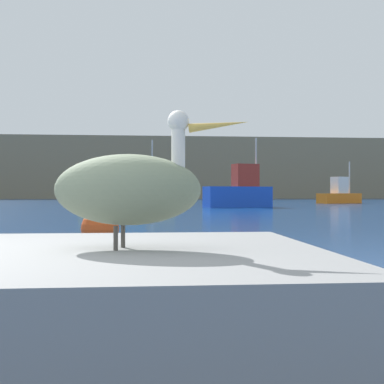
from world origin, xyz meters
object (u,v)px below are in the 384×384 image
at_px(pelican, 128,188).
at_px(fishing_boat_orange, 339,195).
at_px(mooring_buoy, 100,229).
at_px(fishing_boat_yellow, 127,191).
at_px(fishing_boat_blue, 240,192).

distance_m(pelican, fishing_boat_orange, 44.51).
height_order(pelican, mooring_buoy, pelican).
relative_size(fishing_boat_yellow, mooring_buoy, 11.19).
distance_m(pelican, mooring_buoy, 5.80).
height_order(fishing_boat_orange, mooring_buoy, fishing_boat_orange).
relative_size(pelican, fishing_boat_yellow, 0.17).
bearing_deg(fishing_boat_orange, fishing_boat_yellow, 166.19).
bearing_deg(pelican, fishing_boat_yellow, 105.33).
xyz_separation_m(fishing_boat_yellow, fishing_boat_orange, (19.39, 4.14, -0.36)).
xyz_separation_m(pelican, fishing_boat_yellow, (-1.69, 36.70, 0.13)).
bearing_deg(fishing_boat_blue, pelican, -119.10).
xyz_separation_m(fishing_boat_yellow, mooring_buoy, (0.94, -30.99, -0.82)).
height_order(fishing_boat_yellow, fishing_boat_orange, fishing_boat_yellow).
height_order(pelican, fishing_boat_yellow, fishing_boat_yellow).
distance_m(pelican, fishing_boat_blue, 30.44).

